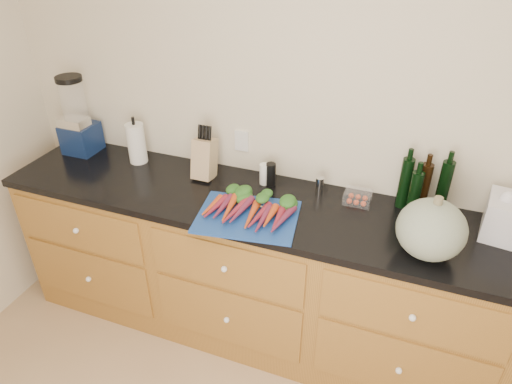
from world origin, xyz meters
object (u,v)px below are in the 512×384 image
at_px(knife_block, 204,159).
at_px(blender_appliance, 77,120).
at_px(carrots, 251,207).
at_px(cutting_board, 248,217).
at_px(squash, 431,229).
at_px(paper_towel, 136,143).
at_px(tomato_box, 358,197).

bearing_deg(knife_block, blender_appliance, 178.84).
bearing_deg(carrots, blender_appliance, 167.38).
distance_m(cutting_board, carrots, 0.05).
relative_size(cutting_board, squash, 1.66).
bearing_deg(squash, paper_towel, 169.86).
bearing_deg(tomato_box, knife_block, -178.00).
bearing_deg(knife_block, cutting_board, -38.57).
distance_m(blender_appliance, tomato_box, 1.73).
relative_size(squash, tomato_box, 2.16).
distance_m(squash, blender_appliance, 2.10).
bearing_deg(carrots, tomato_box, 30.97).
bearing_deg(blender_appliance, carrots, -12.62).
bearing_deg(tomato_box, cutting_board, -145.58).
height_order(carrots, squash, squash).
bearing_deg(knife_block, squash, -12.92).
distance_m(knife_block, tomato_box, 0.86).
relative_size(squash, knife_block, 1.31).
distance_m(blender_appliance, paper_towel, 0.41).
xyz_separation_m(squash, knife_block, (-1.21, 0.28, -0.02)).
relative_size(paper_towel, tomato_box, 1.77).
height_order(carrots, paper_towel, paper_towel).
bearing_deg(blender_appliance, tomato_box, 0.42).
xyz_separation_m(cutting_board, squash, (0.84, 0.02, 0.13)).
bearing_deg(cutting_board, carrots, 90.00).
bearing_deg(carrots, paper_towel, 161.44).
xyz_separation_m(knife_block, tomato_box, (0.86, 0.03, -0.08)).
bearing_deg(tomato_box, blender_appliance, -179.58).
xyz_separation_m(carrots, blender_appliance, (-1.24, 0.28, 0.17)).
relative_size(squash, blender_appliance, 0.62).
xyz_separation_m(carrots, paper_towel, (-0.83, 0.28, 0.08)).
height_order(squash, blender_appliance, blender_appliance).
height_order(paper_towel, tomato_box, paper_towel).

